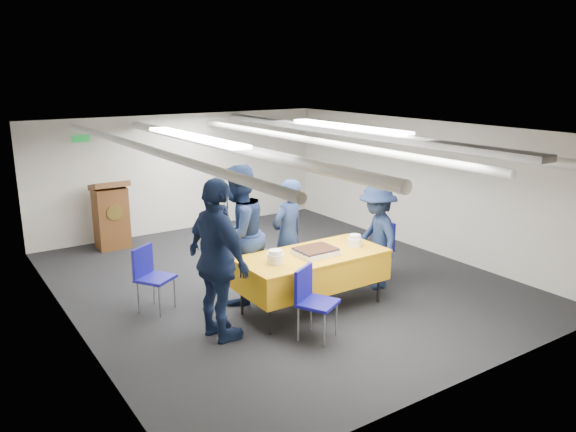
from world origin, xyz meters
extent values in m
plane|color=black|center=(0.00, 0.00, 0.00)|extent=(7.00, 7.00, 0.00)
cube|color=beige|center=(0.00, 3.49, 1.15)|extent=(6.00, 0.02, 2.30)
cube|color=beige|center=(-2.99, 0.00, 1.15)|extent=(0.02, 7.00, 2.30)
cube|color=beige|center=(2.99, 0.00, 1.15)|extent=(0.02, 7.00, 2.30)
cube|color=white|center=(0.00, 0.00, 2.29)|extent=(6.00, 7.00, 0.02)
cylinder|color=silver|center=(-2.00, 0.00, 2.18)|extent=(0.10, 6.90, 0.10)
cylinder|color=silver|center=(-0.90, 0.00, 2.14)|extent=(0.14, 6.90, 0.14)
cylinder|color=silver|center=(0.60, 0.00, 2.10)|extent=(0.10, 6.90, 0.10)
cylinder|color=silver|center=(1.90, 0.00, 2.06)|extent=(0.14, 6.90, 0.14)
cube|color=gray|center=(1.20, 0.00, 2.20)|extent=(0.28, 6.90, 0.08)
cube|color=white|center=(-1.30, 0.00, 2.27)|extent=(0.25, 2.60, 0.04)
cube|color=white|center=(1.30, 0.00, 2.27)|extent=(0.25, 2.60, 0.04)
cube|color=#0C591E|center=(-1.90, 3.47, 1.95)|extent=(0.30, 0.04, 0.12)
cylinder|color=black|center=(-1.07, -1.48, 0.18)|extent=(0.04, 0.04, 0.36)
cylinder|color=black|center=(0.69, -1.48, 0.18)|extent=(0.04, 0.04, 0.36)
cylinder|color=black|center=(-1.07, -0.78, 0.18)|extent=(0.04, 0.04, 0.36)
cylinder|color=black|center=(0.69, -0.78, 0.18)|extent=(0.04, 0.04, 0.36)
cube|color=gold|center=(-0.19, -1.13, 0.54)|extent=(1.98, 0.92, 0.39)
cube|color=gold|center=(-0.19, -1.13, 0.76)|extent=(2.00, 0.94, 0.03)
cube|color=white|center=(-0.17, -1.18, 0.80)|extent=(0.52, 0.42, 0.06)
cube|color=black|center=(-0.17, -1.18, 0.85)|extent=(0.50, 0.40, 0.03)
sphere|color=navy|center=(-0.40, -1.37, 0.85)|extent=(0.04, 0.04, 0.04)
sphere|color=navy|center=(-0.40, -0.99, 0.85)|extent=(0.04, 0.04, 0.04)
sphere|color=navy|center=(-0.29, -1.37, 0.85)|extent=(0.04, 0.04, 0.04)
sphere|color=navy|center=(-0.29, -0.99, 0.85)|extent=(0.04, 0.04, 0.04)
sphere|color=navy|center=(-0.17, -1.37, 0.85)|extent=(0.04, 0.04, 0.04)
sphere|color=navy|center=(-0.17, -0.99, 0.85)|extent=(0.04, 0.04, 0.04)
sphere|color=navy|center=(-0.06, -1.37, 0.85)|extent=(0.04, 0.04, 0.04)
sphere|color=navy|center=(-0.06, -0.99, 0.85)|extent=(0.04, 0.04, 0.04)
sphere|color=navy|center=(0.06, -1.37, 0.85)|extent=(0.04, 0.04, 0.04)
sphere|color=navy|center=(0.06, -0.99, 0.85)|extent=(0.04, 0.04, 0.04)
sphere|color=navy|center=(-0.42, -1.28, 0.85)|extent=(0.04, 0.04, 0.04)
sphere|color=navy|center=(0.08, -1.28, 0.85)|extent=(0.04, 0.04, 0.04)
sphere|color=navy|center=(-0.42, -1.18, 0.85)|extent=(0.04, 0.04, 0.04)
sphere|color=navy|center=(0.08, -1.18, 0.85)|extent=(0.04, 0.04, 0.04)
sphere|color=navy|center=(-0.42, -1.09, 0.85)|extent=(0.04, 0.04, 0.04)
sphere|color=navy|center=(0.08, -1.09, 0.85)|extent=(0.04, 0.04, 0.04)
cylinder|color=white|center=(-0.80, -1.18, 0.83)|extent=(0.21, 0.21, 0.12)
cylinder|color=white|center=(-0.80, -1.18, 0.92)|extent=(0.17, 0.17, 0.05)
cylinder|color=white|center=(0.50, -1.18, 0.83)|extent=(0.20, 0.20, 0.11)
cylinder|color=white|center=(0.50, -1.18, 0.91)|extent=(0.16, 0.16, 0.05)
cube|color=brown|center=(-1.60, 3.05, 0.55)|extent=(0.55, 0.45, 1.10)
cube|color=brown|center=(-1.60, 3.02, 1.15)|extent=(0.62, 0.53, 0.21)
cylinder|color=gold|center=(-1.60, 2.81, 0.70)|extent=(0.28, 0.02, 0.28)
cylinder|color=gray|center=(-0.73, -2.12, 0.21)|extent=(0.02, 0.02, 0.43)
cylinder|color=gray|center=(-0.43, -1.96, 0.21)|extent=(0.02, 0.02, 0.43)
cylinder|color=gray|center=(-0.89, -1.81, 0.21)|extent=(0.02, 0.02, 0.43)
cylinder|color=gray|center=(-0.59, -1.66, 0.21)|extent=(0.02, 0.02, 0.43)
cube|color=navy|center=(-0.66, -1.89, 0.45)|extent=(0.57, 0.57, 0.04)
cube|color=navy|center=(-0.75, -1.72, 0.67)|extent=(0.37, 0.22, 0.40)
cylinder|color=gray|center=(1.17, -0.53, 0.21)|extent=(0.02, 0.02, 0.43)
cylinder|color=gray|center=(1.16, -0.87, 0.21)|extent=(0.02, 0.02, 0.43)
cylinder|color=gray|center=(1.51, -0.54, 0.21)|extent=(0.02, 0.02, 0.43)
cylinder|color=gray|center=(1.50, -0.88, 0.21)|extent=(0.02, 0.02, 0.43)
cube|color=navy|center=(1.34, -0.70, 0.45)|extent=(0.44, 0.44, 0.04)
cube|color=navy|center=(1.53, -0.71, 0.67)|extent=(0.06, 0.40, 0.40)
cylinder|color=gray|center=(-2.00, -0.27, 0.21)|extent=(0.02, 0.02, 0.43)
cylinder|color=gray|center=(-1.72, -0.08, 0.21)|extent=(0.02, 0.02, 0.43)
cylinder|color=gray|center=(-2.19, 0.01, 0.21)|extent=(0.02, 0.02, 0.43)
cylinder|color=gray|center=(-1.90, 0.20, 0.21)|extent=(0.02, 0.02, 0.43)
cube|color=navy|center=(-1.95, -0.04, 0.45)|extent=(0.58, 0.58, 0.04)
cube|color=navy|center=(-2.06, 0.12, 0.67)|extent=(0.36, 0.25, 0.40)
imported|color=#0E1832|center=(-0.10, -0.41, 0.82)|extent=(0.68, 0.54, 1.64)
imported|color=#0E1832|center=(-0.87, -0.36, 0.96)|extent=(1.12, 1.00, 1.91)
imported|color=#0E1832|center=(-1.62, -1.23, 0.98)|extent=(0.58, 1.18, 1.95)
imported|color=#0E1832|center=(1.05, -1.02, 0.77)|extent=(0.85, 1.13, 1.55)
camera|label=1|loc=(-4.37, -6.80, 3.11)|focal=35.00mm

